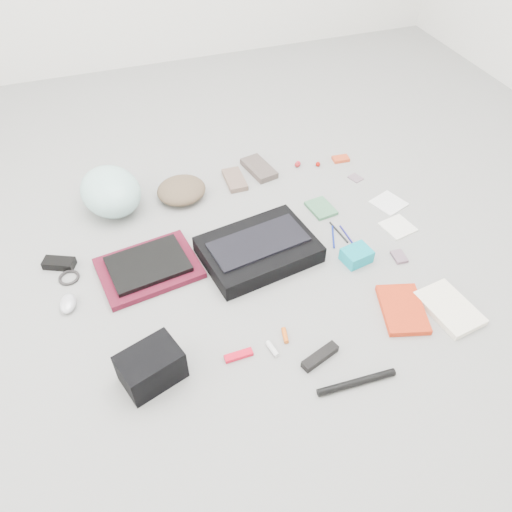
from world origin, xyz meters
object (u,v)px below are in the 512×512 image
object	(u,v)px
bike_helmet	(111,191)
accordion_wallet	(357,255)
laptop	(148,264)
messenger_bag	(259,250)
book_red	(403,309)
camera_bag	(151,367)

from	to	relation	value
bike_helmet	accordion_wallet	distance (m)	1.11
laptop	messenger_bag	bearing A→B (deg)	-16.93
laptop	accordion_wallet	world-z (taller)	accordion_wallet
book_red	bike_helmet	bearing A→B (deg)	149.88
book_red	laptop	bearing A→B (deg)	164.53
bike_helmet	book_red	world-z (taller)	bike_helmet
laptop	camera_bag	world-z (taller)	camera_bag
camera_bag	book_red	size ratio (longest dim) A/B	0.85
messenger_bag	bike_helmet	world-z (taller)	bike_helmet
messenger_bag	laptop	distance (m)	0.45
book_red	messenger_bag	bearing A→B (deg)	148.08
bike_helmet	book_red	distance (m)	1.34
laptop	book_red	xyz separation A→B (m)	(0.86, -0.52, -0.02)
bike_helmet	accordion_wallet	size ratio (longest dim) A/B	2.85
accordion_wallet	bike_helmet	bearing A→B (deg)	132.88
messenger_bag	camera_bag	xyz separation A→B (m)	(-0.52, -0.42, 0.03)
laptop	bike_helmet	xyz separation A→B (m)	(-0.08, 0.44, 0.06)
bike_helmet	laptop	bearing A→B (deg)	-95.75
messenger_bag	accordion_wallet	xyz separation A→B (m)	(0.37, -0.15, -0.01)
camera_bag	accordion_wallet	xyz separation A→B (m)	(0.89, 0.27, -0.04)
book_red	accordion_wallet	bearing A→B (deg)	113.59
accordion_wallet	camera_bag	bearing A→B (deg)	-173.55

